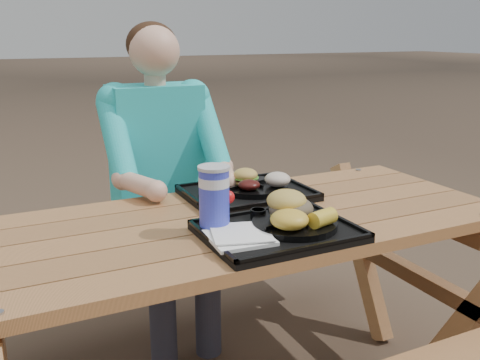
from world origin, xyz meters
name	(u,v)px	position (x,y,z in m)	size (l,w,h in m)	color
picnic_table	(240,319)	(0.00, 0.00, 0.38)	(1.80, 1.49, 0.75)	#999999
tray_near	(278,233)	(0.03, -0.20, 0.76)	(0.45, 0.35, 0.02)	black
tray_far	(247,194)	(0.13, 0.20, 0.76)	(0.45, 0.35, 0.02)	black
plate_near	(294,224)	(0.09, -0.20, 0.78)	(0.26, 0.26, 0.02)	black
plate_far	(253,187)	(0.16, 0.21, 0.78)	(0.26, 0.26, 0.02)	black
napkin_stack	(239,236)	(-0.11, -0.22, 0.78)	(0.17, 0.17, 0.02)	white
soda_cup	(214,199)	(-0.14, -0.10, 0.86)	(0.09, 0.09, 0.18)	#1A25C3
condiment_bbq	(258,214)	(0.02, -0.08, 0.79)	(0.05, 0.05, 0.03)	black
condiment_mustard	(275,211)	(0.09, -0.08, 0.78)	(0.05, 0.05, 0.03)	yellow
sandwich	(291,196)	(0.10, -0.16, 0.86)	(0.13, 0.13, 0.14)	gold
mac_cheese	(289,220)	(0.04, -0.25, 0.82)	(0.11, 0.11, 0.06)	gold
corn_cob	(322,218)	(0.14, -0.27, 0.81)	(0.08, 0.08, 0.05)	yellow
cutlery_far	(206,196)	(-0.04, 0.20, 0.77)	(0.03, 0.15, 0.01)	black
burger	(245,172)	(0.14, 0.25, 0.83)	(0.10, 0.10, 0.09)	gold
baked_beans	(249,185)	(0.11, 0.16, 0.81)	(0.08, 0.08, 0.04)	#410F0D
potato_salad	(278,179)	(0.23, 0.15, 0.82)	(0.10, 0.10, 0.05)	beige
diner	(160,196)	(-0.06, 0.69, 0.64)	(0.48, 0.84, 1.28)	#1BA7C1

